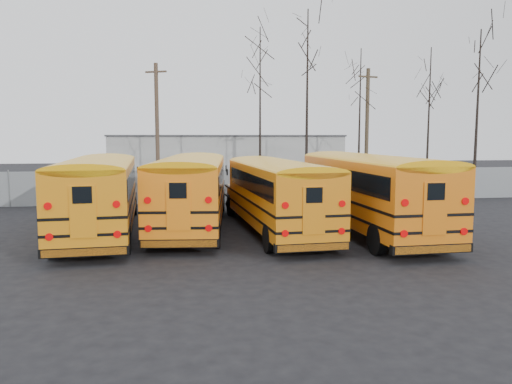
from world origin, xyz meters
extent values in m
plane|color=black|center=(0.00, 0.00, 0.00)|extent=(120.00, 120.00, 0.00)
cube|color=gray|center=(0.00, 12.00, 1.00)|extent=(40.00, 0.04, 2.00)
cube|color=beige|center=(2.00, 32.00, 2.00)|extent=(22.00, 8.00, 4.00)
cylinder|color=black|center=(-6.45, -0.93, 0.52)|extent=(0.36, 1.06, 1.04)
cylinder|color=black|center=(-4.11, -0.77, 0.52)|extent=(0.36, 1.06, 1.04)
cylinder|color=black|center=(-7.05, 7.77, 0.52)|extent=(0.36, 1.06, 1.04)
cylinder|color=black|center=(-4.71, 7.93, 0.52)|extent=(0.36, 1.06, 1.04)
cube|color=orange|center=(-5.52, 2.52, 1.74)|extent=(3.26, 9.81, 2.44)
cube|color=orange|center=(-5.91, 8.21, 1.04)|extent=(2.45, 1.92, 1.04)
cube|color=black|center=(-5.50, 2.31, 2.28)|extent=(3.22, 8.77, 0.73)
cube|color=black|center=(-5.58, 3.40, 0.99)|extent=(3.41, 11.59, 0.09)
cube|color=black|center=(-5.58, 3.40, 1.50)|extent=(3.41, 11.59, 0.09)
cube|color=black|center=(-5.19, -2.19, 0.47)|extent=(2.67, 0.41, 0.29)
cube|color=black|center=(-5.97, 9.04, 0.47)|extent=(2.50, 0.38, 0.27)
cube|color=orange|center=(-5.18, -2.31, 1.71)|extent=(0.78, 0.10, 1.61)
cylinder|color=#B20505|center=(-6.16, -2.38, 0.99)|extent=(0.23, 0.06, 0.23)
cylinder|color=#B20505|center=(-4.20, -2.25, 0.99)|extent=(0.23, 0.06, 0.23)
cylinder|color=#B20505|center=(-6.16, -2.38, 1.92)|extent=(0.23, 0.06, 0.23)
cylinder|color=#B20505|center=(-4.20, -2.25, 1.92)|extent=(0.23, 0.06, 0.23)
cylinder|color=black|center=(-3.36, 0.08, 0.52)|extent=(0.39, 1.06, 1.04)
cylinder|color=black|center=(-1.03, -0.15, 0.52)|extent=(0.39, 1.06, 1.04)
cylinder|color=black|center=(-2.52, 8.75, 0.52)|extent=(0.39, 1.06, 1.04)
cylinder|color=black|center=(-0.19, 8.52, 0.52)|extent=(0.39, 1.06, 1.04)
cube|color=orange|center=(-1.87, 3.32, 1.74)|extent=(3.51, 9.86, 2.44)
cube|color=orange|center=(-1.32, 9.00, 1.04)|extent=(2.49, 1.98, 1.04)
cube|color=black|center=(-1.89, 3.11, 2.28)|extent=(3.46, 8.83, 0.73)
cube|color=black|center=(-1.79, 4.20, 0.99)|extent=(3.72, 11.63, 0.09)
cube|color=black|center=(-1.79, 4.20, 1.50)|extent=(3.72, 11.63, 0.09)
cube|color=black|center=(-2.33, -1.38, 0.47)|extent=(2.67, 0.48, 0.29)
cube|color=black|center=(-1.24, 9.83, 0.47)|extent=(2.50, 0.45, 0.27)
cube|color=orange|center=(-2.34, -1.49, 1.71)|extent=(0.78, 0.12, 1.61)
cylinder|color=#B20505|center=(-3.32, -1.41, 0.99)|extent=(0.23, 0.06, 0.23)
cylinder|color=#B20505|center=(-1.36, -1.60, 0.99)|extent=(0.23, 0.06, 0.23)
cylinder|color=#B20505|center=(-3.32, -1.41, 1.92)|extent=(0.23, 0.06, 0.23)
cylinder|color=#B20505|center=(-1.36, -1.60, 1.92)|extent=(0.23, 0.06, 0.23)
cylinder|color=black|center=(0.72, -1.24, 0.50)|extent=(0.34, 1.01, 0.99)
cylinder|color=black|center=(2.96, -1.09, 0.50)|extent=(0.34, 1.01, 0.99)
cylinder|color=black|center=(0.16, 7.09, 0.50)|extent=(0.34, 1.01, 0.99)
cylinder|color=black|center=(2.40, 7.24, 0.50)|extent=(0.34, 1.01, 0.99)
cube|color=orange|center=(1.62, 2.06, 1.66)|extent=(3.10, 9.38, 2.33)
cube|color=orange|center=(1.26, 7.51, 0.99)|extent=(2.34, 1.83, 0.99)
cube|color=black|center=(1.64, 1.86, 2.19)|extent=(3.07, 8.39, 0.70)
cube|color=black|center=(1.57, 2.90, 0.94)|extent=(3.24, 11.09, 0.09)
cube|color=black|center=(1.57, 2.90, 1.44)|extent=(3.24, 11.09, 0.09)
cube|color=black|center=(1.93, -2.45, 0.45)|extent=(2.55, 0.39, 0.28)
cube|color=black|center=(1.20, 8.30, 0.45)|extent=(2.39, 0.36, 0.26)
cube|color=orange|center=(1.93, -2.56, 1.64)|extent=(0.75, 0.09, 1.54)
cylinder|color=#B20505|center=(0.99, -2.63, 0.94)|extent=(0.22, 0.05, 0.22)
cylinder|color=#B20505|center=(2.87, -2.50, 0.94)|extent=(0.22, 0.05, 0.22)
cylinder|color=#B20505|center=(0.99, -2.63, 1.84)|extent=(0.22, 0.05, 0.22)
cylinder|color=#B20505|center=(2.87, -2.50, 1.84)|extent=(0.22, 0.05, 0.22)
cylinder|color=black|center=(4.26, -2.04, 0.53)|extent=(0.34, 1.08, 1.07)
cylinder|color=black|center=(6.67, -1.94, 0.53)|extent=(0.34, 1.08, 1.07)
cylinder|color=black|center=(3.89, 6.92, 0.53)|extent=(0.34, 1.08, 1.07)
cylinder|color=black|center=(6.30, 7.02, 0.53)|extent=(0.34, 1.08, 1.07)
cube|color=orange|center=(5.33, 1.47, 1.79)|extent=(3.08, 10.03, 2.51)
cube|color=orange|center=(5.08, 7.34, 1.07)|extent=(2.47, 1.91, 1.07)
cube|color=black|center=(5.33, 1.26, 2.35)|extent=(3.07, 8.96, 0.75)
cube|color=black|center=(5.29, 2.38, 1.01)|extent=(3.18, 11.86, 0.10)
cube|color=black|center=(5.29, 2.38, 1.55)|extent=(3.18, 11.86, 0.10)
cube|color=black|center=(5.53, -3.38, 0.48)|extent=(2.74, 0.35, 0.30)
cube|color=black|center=(5.05, 8.19, 0.48)|extent=(2.57, 0.32, 0.28)
cube|color=orange|center=(5.53, -3.50, 1.76)|extent=(0.80, 0.08, 1.65)
cylinder|color=#B20505|center=(4.52, -3.55, 1.01)|extent=(0.24, 0.05, 0.23)
cylinder|color=#B20505|center=(6.55, -3.46, 1.01)|extent=(0.24, 0.05, 0.23)
cylinder|color=#B20505|center=(4.52, -3.55, 1.97)|extent=(0.24, 0.05, 0.23)
cylinder|color=#B20505|center=(6.55, -3.46, 1.97)|extent=(0.24, 0.05, 0.23)
cylinder|color=#4F3C2C|center=(-4.02, 18.67, 4.56)|extent=(0.28, 0.28, 9.12)
cube|color=#4F3C2C|center=(-4.02, 18.67, 8.51)|extent=(1.53, 0.77, 0.12)
cylinder|color=#493B29|center=(10.89, 16.77, 4.39)|extent=(0.27, 0.27, 8.78)
cube|color=#493B29|center=(10.89, 16.77, 8.20)|extent=(1.54, 0.51, 0.12)
cone|color=black|center=(3.01, 15.98, 5.62)|extent=(0.26, 0.26, 11.24)
cone|color=black|center=(6.36, 16.37, 6.31)|extent=(0.26, 0.26, 12.61)
cone|color=black|center=(10.27, 16.63, 5.06)|extent=(0.26, 0.26, 10.13)
cone|color=black|center=(14.89, 15.43, 5.06)|extent=(0.26, 0.26, 10.12)
cone|color=black|center=(19.08, 16.30, 5.82)|extent=(0.26, 0.26, 11.63)
camera|label=1|loc=(-2.11, -17.79, 3.98)|focal=35.00mm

